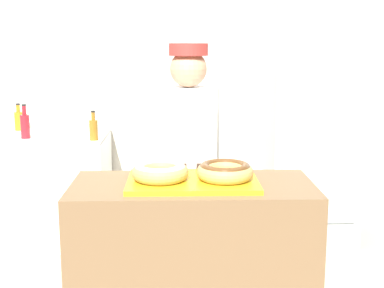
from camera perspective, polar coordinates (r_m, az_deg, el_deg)
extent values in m
cube|color=silver|center=(4.68, -0.66, 7.44)|extent=(8.00, 0.06, 2.70)
cube|color=brown|center=(2.80, 0.06, -13.72)|extent=(1.20, 0.55, 0.96)
cube|color=yellow|center=(2.63, 0.06, -4.01)|extent=(0.64, 0.42, 0.02)
torus|color=tan|center=(2.61, -3.42, -3.04)|extent=(0.28, 0.28, 0.08)
torus|color=beige|center=(2.60, -3.43, -2.59)|extent=(0.25, 0.25, 0.05)
torus|color=tan|center=(2.62, 3.54, -2.99)|extent=(0.28, 0.28, 0.08)
torus|color=brown|center=(2.61, 3.54, -2.55)|extent=(0.25, 0.25, 0.05)
cube|color=black|center=(2.78, -1.38, -2.60)|extent=(0.08, 0.08, 0.03)
cube|color=black|center=(2.78, 1.32, -2.58)|extent=(0.08, 0.08, 0.03)
cylinder|color=#4C4C51|center=(3.33, -0.36, -11.08)|extent=(0.26, 0.26, 0.79)
cylinder|color=white|center=(3.14, -0.37, 0.66)|extent=(0.36, 0.36, 0.59)
cube|color=white|center=(3.07, -0.30, -6.99)|extent=(0.31, 0.02, 1.24)
sphere|color=tan|center=(3.09, -0.38, 8.03)|extent=(0.21, 0.21, 0.21)
cylinder|color=#B2332D|center=(3.08, -0.39, 10.06)|extent=(0.22, 0.22, 0.07)
cube|color=#ADB2B7|center=(4.46, 12.71, 2.00)|extent=(0.70, 0.58, 1.93)
cube|color=silver|center=(4.17, 13.72, 1.86)|extent=(0.58, 0.02, 1.54)
cube|color=white|center=(4.56, -14.60, -4.58)|extent=(0.89, 0.67, 0.89)
cube|color=gray|center=(4.47, -14.87, 0.68)|extent=(0.90, 0.67, 0.01)
cylinder|color=orange|center=(4.76, -17.99, 2.33)|extent=(0.07, 0.07, 0.16)
cylinder|color=orange|center=(4.74, -18.07, 3.62)|extent=(0.03, 0.03, 0.06)
cylinder|color=black|center=(4.74, -18.10, 4.06)|extent=(0.04, 0.04, 0.01)
cylinder|color=#99661E|center=(4.15, -10.45, 1.47)|extent=(0.07, 0.07, 0.16)
cylinder|color=#99661E|center=(4.13, -10.50, 2.94)|extent=(0.03, 0.03, 0.06)
cylinder|color=black|center=(4.13, -10.52, 3.44)|extent=(0.03, 0.03, 0.01)
cylinder|color=red|center=(4.35, -17.37, 1.78)|extent=(0.07, 0.07, 0.18)
cylinder|color=red|center=(4.34, -17.47, 3.44)|extent=(0.03, 0.03, 0.07)
cylinder|color=black|center=(4.33, -17.50, 3.99)|extent=(0.03, 0.03, 0.01)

